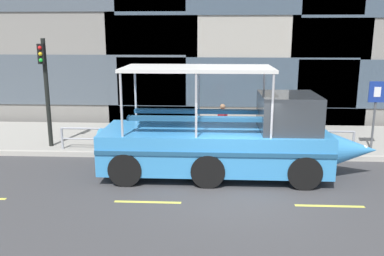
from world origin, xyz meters
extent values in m
plane|color=#3D3D3F|center=(0.00, 0.00, 0.00)|extent=(120.00, 120.00, 0.00)
cube|color=#99968E|center=(0.00, 5.60, 0.09)|extent=(32.00, 4.80, 0.18)
cube|color=#B2ADA3|center=(0.00, 3.11, 0.09)|extent=(32.00, 0.18, 0.18)
cube|color=#DBD64C|center=(-2.40, -0.89, 0.00)|extent=(1.80, 0.12, 0.01)
cube|color=#DBD64C|center=(2.40, -0.89, 0.00)|extent=(1.80, 0.12, 0.01)
cube|color=#4C5660|center=(-8.21, 8.37, 2.20)|extent=(12.43, 0.06, 2.41)
cube|color=#3D4C5B|center=(0.38, 8.37, 2.13)|extent=(11.35, 0.06, 2.34)
cylinder|color=#9EA0A8|center=(-0.96, 3.45, 0.97)|extent=(10.67, 0.07, 0.07)
cylinder|color=#9EA0A8|center=(-0.96, 3.45, 0.58)|extent=(10.67, 0.06, 0.06)
cylinder|color=#9EA0A8|center=(-6.30, 3.45, 0.58)|extent=(0.09, 0.09, 0.79)
cylinder|color=#9EA0A8|center=(-4.52, 3.45, 0.58)|extent=(0.09, 0.09, 0.79)
cylinder|color=#9EA0A8|center=(-2.74, 3.45, 0.58)|extent=(0.09, 0.09, 0.79)
cylinder|color=#9EA0A8|center=(-0.96, 3.45, 0.58)|extent=(0.09, 0.09, 0.79)
cylinder|color=#9EA0A8|center=(0.82, 3.45, 0.58)|extent=(0.09, 0.09, 0.79)
cylinder|color=#9EA0A8|center=(2.59, 3.45, 0.58)|extent=(0.09, 0.09, 0.79)
cylinder|color=#9EA0A8|center=(4.37, 3.45, 0.58)|extent=(0.09, 0.09, 0.79)
cylinder|color=black|center=(-6.89, 3.83, 2.20)|extent=(0.16, 0.16, 4.05)
cube|color=black|center=(-6.89, 3.63, 3.68)|extent=(0.24, 0.20, 0.72)
sphere|color=red|center=(-6.89, 3.52, 3.90)|extent=(0.14, 0.14, 0.14)
sphere|color=gold|center=(-6.89, 3.52, 3.68)|extent=(0.14, 0.14, 0.14)
sphere|color=green|center=(-6.89, 3.52, 3.46)|extent=(0.14, 0.14, 0.14)
cylinder|color=#4C4F54|center=(5.23, 4.01, 1.44)|extent=(0.08, 0.08, 2.51)
cube|color=navy|center=(5.23, 3.96, 2.34)|extent=(0.60, 0.04, 0.76)
cube|color=white|center=(5.23, 3.94, 2.34)|extent=(0.24, 0.01, 0.36)
cube|color=#388CD1|center=(-0.64, 1.42, 0.88)|extent=(6.94, 2.44, 1.21)
cone|color=#388CD1|center=(3.62, 1.42, 0.88)|extent=(1.56, 1.15, 1.15)
cylinder|color=#388CD1|center=(-4.11, 1.42, 0.88)|extent=(0.35, 1.15, 1.15)
cube|color=navy|center=(-0.64, 0.18, 1.03)|extent=(6.94, 0.04, 0.12)
sphere|color=white|center=(4.01, 1.42, 0.93)|extent=(0.22, 0.22, 0.22)
cube|color=#33383D|center=(1.62, 1.42, 2.05)|extent=(1.74, 2.05, 1.12)
cube|color=silver|center=(-1.16, 1.42, 3.37)|extent=(4.51, 2.24, 0.10)
cylinder|color=#B2B2B7|center=(0.98, 2.49, 2.41)|extent=(0.07, 0.07, 1.83)
cylinder|color=#B2B2B7|center=(0.98, 0.34, 2.41)|extent=(0.07, 0.07, 1.83)
cylinder|color=#B2B2B7|center=(-1.16, 2.49, 2.41)|extent=(0.07, 0.07, 1.83)
cylinder|color=#B2B2B7|center=(-1.16, 0.34, 2.41)|extent=(0.07, 0.07, 1.83)
cylinder|color=#B2B2B7|center=(-3.30, 2.49, 2.41)|extent=(0.07, 0.07, 1.83)
cylinder|color=#B2B2B7|center=(-3.30, 0.34, 2.41)|extent=(0.07, 0.07, 1.83)
cube|color=navy|center=(-1.16, 2.00, 1.94)|extent=(4.15, 0.28, 0.12)
cube|color=navy|center=(-1.16, 0.83, 1.94)|extent=(4.15, 0.28, 0.12)
cylinder|color=black|center=(1.97, 2.54, 0.50)|extent=(1.00, 0.28, 1.00)
cylinder|color=black|center=(1.97, 0.29, 0.50)|extent=(1.00, 0.28, 1.00)
cylinder|color=black|center=(-0.81, 2.54, 0.50)|extent=(1.00, 0.28, 1.00)
cylinder|color=black|center=(-0.81, 0.29, 0.50)|extent=(1.00, 0.28, 1.00)
cylinder|color=black|center=(-3.24, 2.54, 0.50)|extent=(1.00, 0.28, 1.00)
cylinder|color=black|center=(-3.24, 0.29, 0.50)|extent=(1.00, 0.28, 1.00)
cylinder|color=#1E2338|center=(3.56, 4.73, 0.62)|extent=(0.11, 0.11, 0.87)
cylinder|color=#1E2338|center=(3.45, 4.60, 0.62)|extent=(0.11, 0.11, 0.87)
cube|color=#236B47|center=(3.50, 4.66, 1.36)|extent=(0.36, 0.37, 0.62)
cylinder|color=#236B47|center=(3.64, 4.83, 1.33)|extent=(0.08, 0.08, 0.56)
cylinder|color=#236B47|center=(3.36, 4.50, 1.33)|extent=(0.08, 0.08, 0.56)
sphere|color=#936B4C|center=(3.50, 4.66, 1.81)|extent=(0.24, 0.24, 0.24)
cylinder|color=#1E2338|center=(-0.38, 4.64, 0.57)|extent=(0.10, 0.10, 0.78)
cylinder|color=#1E2338|center=(-0.25, 4.55, 0.57)|extent=(0.10, 0.10, 0.78)
cube|color=maroon|center=(-0.32, 4.59, 1.23)|extent=(0.34, 0.31, 0.55)
cylinder|color=maroon|center=(-0.47, 4.70, 1.20)|extent=(0.07, 0.07, 0.50)
cylinder|color=maroon|center=(-0.16, 4.48, 1.20)|extent=(0.07, 0.07, 0.50)
sphere|color=#936B4C|center=(-0.32, 4.59, 1.63)|extent=(0.21, 0.21, 0.21)
camera|label=1|loc=(-0.67, -11.00, 4.43)|focal=38.21mm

